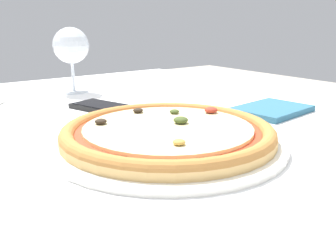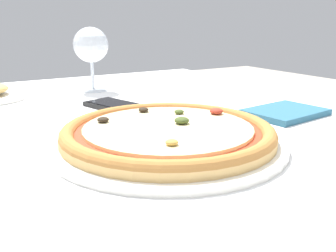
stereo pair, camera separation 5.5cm
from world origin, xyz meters
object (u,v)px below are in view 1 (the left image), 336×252
at_px(pizza_plate, 168,134).
at_px(dining_table, 61,173).
at_px(wine_glass_far_left, 71,47).
at_px(cell_phone, 104,107).

bearing_deg(pizza_plate, dining_table, 121.88).
height_order(dining_table, pizza_plate, pizza_plate).
distance_m(dining_table, wine_glass_far_left, 0.40).
bearing_deg(cell_phone, pizza_plate, -96.52).
distance_m(pizza_plate, wine_glass_far_left, 0.50).
relative_size(pizza_plate, cell_phone, 2.20).
bearing_deg(wine_glass_far_left, pizza_plate, -96.88).
height_order(dining_table, wine_glass_far_left, wine_glass_far_left).
bearing_deg(dining_table, wine_glass_far_left, 62.41).
relative_size(dining_table, cell_phone, 7.79).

